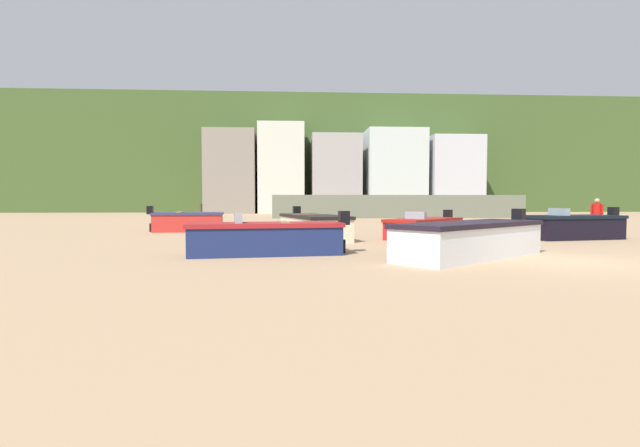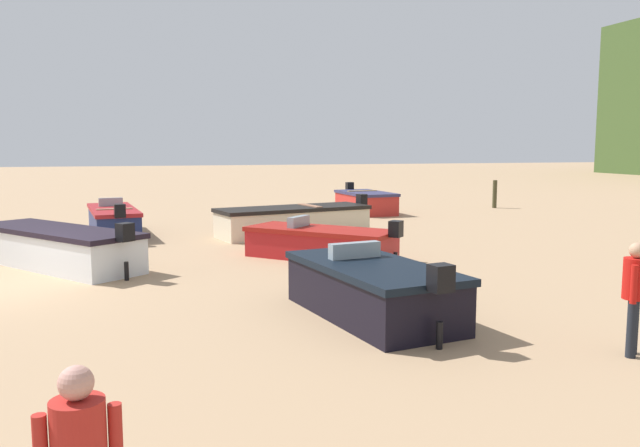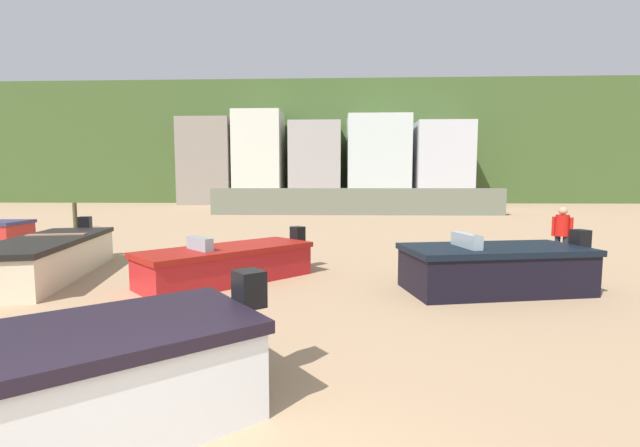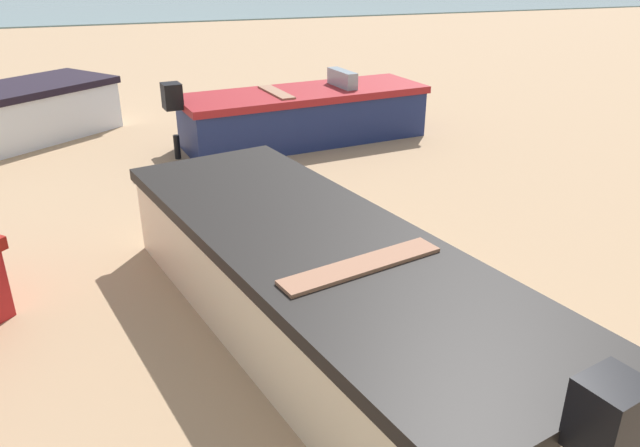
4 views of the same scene
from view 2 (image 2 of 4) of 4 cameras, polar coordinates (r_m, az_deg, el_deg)
boat_navy_0 at (r=22.22m, az=-17.93°, el=0.21°), size 4.64×1.96×1.22m
boat_red_1 at (r=16.76m, az=0.10°, el=-1.74°), size 3.84×3.88×1.12m
boat_white_2 at (r=16.90m, az=-22.35°, el=-1.97°), size 5.00×4.43×1.27m
boat_red_3 at (r=28.04m, az=4.09°, el=1.91°), size 3.68×1.98×1.26m
boat_black_4 at (r=11.15m, az=4.65°, el=-5.89°), size 4.07×2.34×1.26m
boat_cream_5 at (r=21.11m, az=-2.35°, el=0.24°), size 2.83×5.42×1.27m
mooring_post_mid_beach at (r=31.40m, az=15.30°, el=2.55°), size 0.20×0.20×1.31m
beach_walker_distant at (r=10.03m, az=26.24°, el=-5.30°), size 0.48×0.48×1.62m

